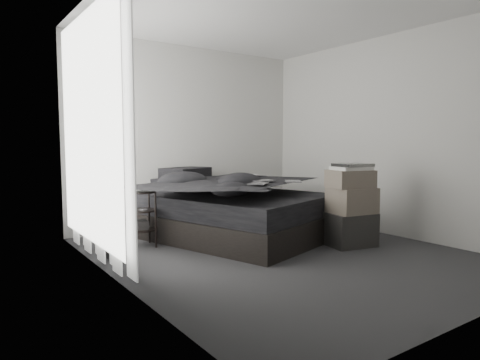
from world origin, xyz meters
TOP-DOWN VIEW (x-y plane):
  - floor at (0.00, 0.00)m, footprint 3.60×4.20m
  - ceiling at (0.00, 0.00)m, footprint 3.60×4.20m
  - wall_back at (0.00, 2.10)m, footprint 3.60×0.01m
  - wall_left at (-1.80, 0.00)m, footprint 0.01×4.20m
  - wall_right at (1.80, 0.00)m, footprint 0.01×4.20m
  - window_left at (-1.78, 0.90)m, footprint 0.02×2.00m
  - curtain_left at (-1.73, 0.90)m, footprint 0.06×2.12m
  - bed at (0.03, 1.02)m, footprint 2.33×2.70m
  - mattress at (0.03, 1.02)m, footprint 2.25×2.62m
  - duvet at (0.05, 0.97)m, footprint 2.19×2.37m
  - pillow_lower at (-0.28, 1.86)m, footprint 0.80×0.65m
  - pillow_upper at (-0.20, 1.86)m, footprint 0.77×0.66m
  - laptop at (0.42, 1.20)m, footprint 0.37×0.24m
  - comic_a at (-0.06, 0.35)m, footprint 0.34×0.33m
  - comic_b at (0.22, 0.61)m, footprint 0.30×0.21m
  - comic_c at (0.45, 0.33)m, footprint 0.33×0.35m
  - side_stand at (-1.14, 1.18)m, footprint 0.39×0.39m
  - papers at (-1.13, 1.17)m, footprint 0.26×0.20m
  - floor_books at (-1.58, 0.90)m, footprint 0.17×0.22m
  - box_lower at (0.89, -0.18)m, footprint 0.60×0.51m
  - box_mid at (0.90, -0.20)m, footprint 0.54×0.46m
  - box_upper at (0.88, -0.18)m, footprint 0.55×0.49m
  - art_book_white at (0.89, -0.18)m, footprint 0.46×0.40m
  - art_book_snake at (0.90, -0.20)m, footprint 0.42×0.35m

SIDE VIEW (x-z plane):
  - floor at x=0.00m, z-range -0.01..0.01m
  - floor_books at x=-1.58m, z-range 0.00..0.14m
  - bed at x=0.03m, z-range 0.00..0.31m
  - box_lower at x=0.89m, z-range 0.00..0.39m
  - side_stand at x=-1.14m, z-range 0.00..0.64m
  - mattress at x=0.03m, z-range 0.31..0.56m
  - box_mid at x=0.90m, z-range 0.39..0.69m
  - pillow_lower at x=-0.28m, z-range 0.56..0.71m
  - papers at x=-1.13m, z-range 0.64..0.66m
  - duvet at x=0.05m, z-range 0.56..0.83m
  - pillow_upper at x=-0.20m, z-range 0.71..0.86m
  - box_upper at x=0.88m, z-range 0.69..0.89m
  - comic_a at x=-0.06m, z-range 0.83..0.83m
  - comic_b at x=0.22m, z-range 0.83..0.84m
  - laptop at x=0.42m, z-range 0.83..0.85m
  - comic_c at x=0.45m, z-range 0.84..0.85m
  - art_book_white at x=0.89m, z-range 0.89..0.93m
  - art_book_snake at x=0.90m, z-range 0.93..0.97m
  - curtain_left at x=-1.73m, z-range 0.04..2.52m
  - wall_back at x=0.00m, z-range 0.00..2.60m
  - wall_left at x=-1.80m, z-range 0.00..2.60m
  - wall_right at x=1.80m, z-range 0.00..2.60m
  - window_left at x=-1.78m, z-range 0.20..2.50m
  - ceiling at x=0.00m, z-range 2.60..2.60m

